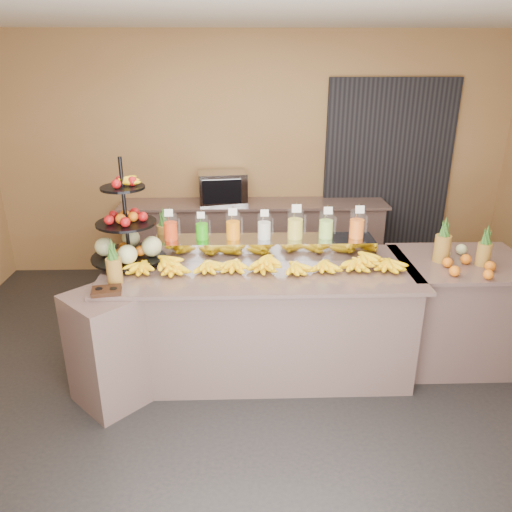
{
  "coord_description": "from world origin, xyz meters",
  "views": [
    {
      "loc": [
        -0.14,
        -3.38,
        2.49
      ],
      "look_at": [
        -0.03,
        0.3,
        1.03
      ],
      "focal_mm": 35.0,
      "sensor_mm": 36.0,
      "label": 1
    }
  ],
  "objects_px": {
    "banana_heap": "(265,262)",
    "fruit_stand": "(133,236)",
    "condiment_caddy": "(106,291)",
    "right_fruit_pile": "(464,259)",
    "oven_warmer": "(222,187)",
    "pitcher_tray": "(264,247)"
  },
  "relations": [
    {
      "from": "right_fruit_pile",
      "to": "oven_warmer",
      "type": "relative_size",
      "value": 0.78
    },
    {
      "from": "pitcher_tray",
      "to": "banana_heap",
      "type": "distance_m",
      "value": 0.33
    },
    {
      "from": "pitcher_tray",
      "to": "oven_warmer",
      "type": "relative_size",
      "value": 3.42
    },
    {
      "from": "condiment_caddy",
      "to": "right_fruit_pile",
      "type": "bearing_deg",
      "value": 7.89
    },
    {
      "from": "oven_warmer",
      "to": "pitcher_tray",
      "type": "bearing_deg",
      "value": -82.99
    },
    {
      "from": "banana_heap",
      "to": "right_fruit_pile",
      "type": "bearing_deg",
      "value": 0.26
    },
    {
      "from": "fruit_stand",
      "to": "pitcher_tray",
      "type": "bearing_deg",
      "value": 6.49
    },
    {
      "from": "pitcher_tray",
      "to": "oven_warmer",
      "type": "xyz_separation_m",
      "value": [
        -0.4,
        1.67,
        0.11
      ]
    },
    {
      "from": "oven_warmer",
      "to": "right_fruit_pile",
      "type": "bearing_deg",
      "value": -51.56
    },
    {
      "from": "right_fruit_pile",
      "to": "oven_warmer",
      "type": "height_order",
      "value": "oven_warmer"
    },
    {
      "from": "pitcher_tray",
      "to": "banana_heap",
      "type": "height_order",
      "value": "banana_heap"
    },
    {
      "from": "banana_heap",
      "to": "oven_warmer",
      "type": "distance_m",
      "value": 2.04
    },
    {
      "from": "banana_heap",
      "to": "fruit_stand",
      "type": "height_order",
      "value": "fruit_stand"
    },
    {
      "from": "right_fruit_pile",
      "to": "banana_heap",
      "type": "bearing_deg",
      "value": -179.74
    },
    {
      "from": "pitcher_tray",
      "to": "oven_warmer",
      "type": "distance_m",
      "value": 1.72
    },
    {
      "from": "pitcher_tray",
      "to": "banana_heap",
      "type": "bearing_deg",
      "value": -91.65
    },
    {
      "from": "fruit_stand",
      "to": "oven_warmer",
      "type": "bearing_deg",
      "value": 69.65
    },
    {
      "from": "condiment_caddy",
      "to": "fruit_stand",
      "type": "bearing_deg",
      "value": 81.26
    },
    {
      "from": "fruit_stand",
      "to": "oven_warmer",
      "type": "relative_size",
      "value": 1.6
    },
    {
      "from": "pitcher_tray",
      "to": "fruit_stand",
      "type": "relative_size",
      "value": 2.14
    },
    {
      "from": "condiment_caddy",
      "to": "banana_heap",
      "type": "bearing_deg",
      "value": 17.99
    },
    {
      "from": "fruit_stand",
      "to": "right_fruit_pile",
      "type": "bearing_deg",
      "value": -4.17
    }
  ]
}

